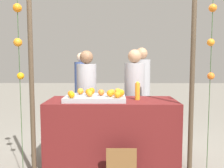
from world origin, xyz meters
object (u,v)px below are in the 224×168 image
at_px(chalkboard_sign, 121,166).
at_px(vendor_right, 134,103).
at_px(juice_bottle, 137,91).
at_px(stall_counter, 112,132).
at_px(orange_1, 112,92).
at_px(orange_0, 90,94).
at_px(vendor_left, 87,103).

relative_size(chalkboard_sign, vendor_right, 0.27).
bearing_deg(juice_bottle, stall_counter, -177.39).
bearing_deg(stall_counter, chalkboard_sign, -78.16).
xyz_separation_m(stall_counter, vendor_right, (0.35, 0.65, 0.30)).
xyz_separation_m(stall_counter, juice_bottle, (0.34, 0.02, 0.56)).
height_order(juice_bottle, chalkboard_sign, juice_bottle).
distance_m(stall_counter, orange_1, 0.55).
height_order(orange_0, orange_1, orange_1).
bearing_deg(stall_counter, vendor_right, 61.46).
height_order(orange_1, juice_bottle, juice_bottle).
distance_m(orange_1, vendor_left, 0.83).
xyz_separation_m(juice_bottle, vendor_left, (-0.76, 0.65, -0.27)).
bearing_deg(vendor_left, orange_0, -80.83).
relative_size(orange_0, vendor_left, 0.05).
bearing_deg(vendor_right, chalkboard_sign, -101.33).
height_order(orange_1, vendor_right, vendor_right).
bearing_deg(vendor_right, orange_1, -118.13).
distance_m(stall_counter, orange_0, 0.62).
distance_m(juice_bottle, vendor_left, 1.04).
bearing_deg(orange_1, stall_counter, 122.35).
bearing_deg(stall_counter, vendor_left, 121.62).
height_order(juice_bottle, vendor_right, vendor_right).
height_order(vendor_left, vendor_right, vendor_right).
bearing_deg(orange_1, juice_bottle, 3.51).
bearing_deg(chalkboard_sign, juice_bottle, 67.78).
height_order(stall_counter, orange_0, orange_0).
relative_size(juice_bottle, vendor_right, 0.15).
relative_size(orange_1, chalkboard_sign, 0.20).
height_order(orange_0, vendor_right, vendor_right).
relative_size(stall_counter, orange_0, 22.42).
height_order(chalkboard_sign, vendor_left, vendor_left).
bearing_deg(orange_0, vendor_right, 49.94).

